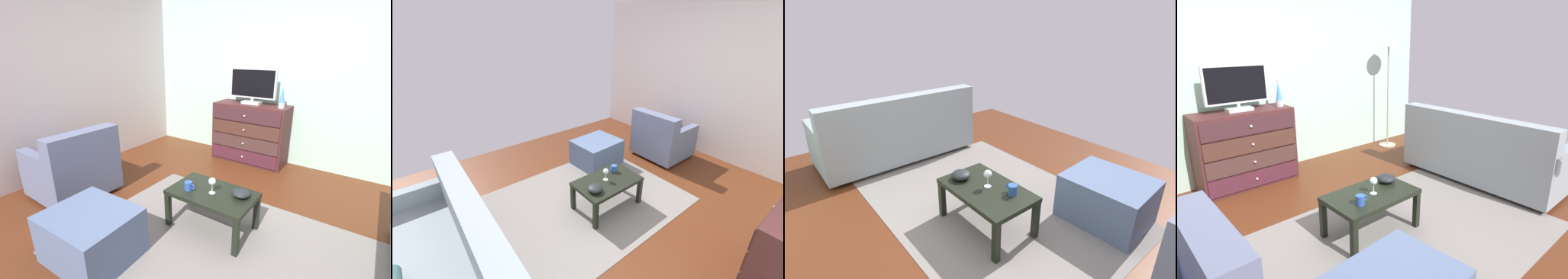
% 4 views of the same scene
% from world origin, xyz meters
% --- Properties ---
extents(ground_plane, '(5.39, 4.79, 0.05)m').
position_xyz_m(ground_plane, '(0.00, 0.00, -0.03)').
color(ground_plane, '#532713').
extents(area_rug, '(2.60, 1.90, 0.01)m').
position_xyz_m(area_rug, '(0.20, -0.20, 0.00)').
color(area_rug, slate).
rests_on(area_rug, ground_plane).
extents(coffee_table, '(0.80, 0.50, 0.39)m').
position_xyz_m(coffee_table, '(-0.03, 0.05, 0.33)').
color(coffee_table, black).
rests_on(coffee_table, ground_plane).
extents(wine_glass, '(0.07, 0.07, 0.16)m').
position_xyz_m(wine_glass, '(-0.02, 0.03, 0.51)').
color(wine_glass, silver).
rests_on(wine_glass, coffee_table).
extents(mug, '(0.11, 0.08, 0.08)m').
position_xyz_m(mug, '(-0.23, -0.05, 0.43)').
color(mug, '#294FA0').
rests_on(mug, coffee_table).
extents(bowl_decorative, '(0.17, 0.17, 0.08)m').
position_xyz_m(bowl_decorative, '(0.23, 0.13, 0.43)').
color(bowl_decorative, black).
rests_on(bowl_decorative, coffee_table).
extents(couch_large, '(0.85, 1.92, 0.88)m').
position_xyz_m(couch_large, '(1.78, 0.04, 0.34)').
color(couch_large, '#332319').
rests_on(couch_large, ground_plane).
extents(ottoman, '(0.73, 0.64, 0.42)m').
position_xyz_m(ottoman, '(-0.63, -0.86, 0.21)').
color(ottoman, slate).
rests_on(ottoman, ground_plane).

